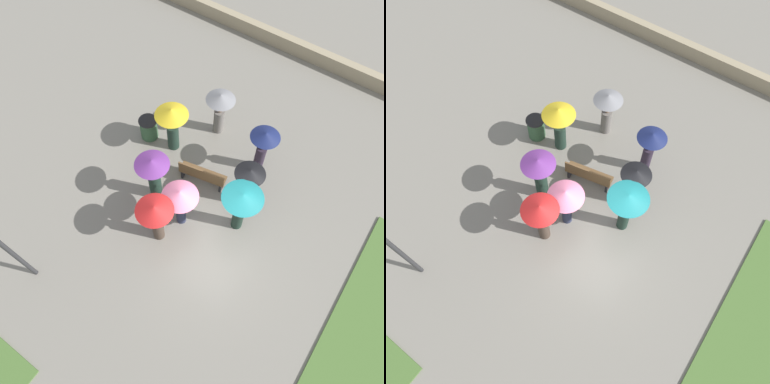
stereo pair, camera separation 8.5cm
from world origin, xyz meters
The scene contains 12 objects.
ground_plane centered at (0.00, 0.00, 0.00)m, with size 90.00×90.00×0.00m, color gray.
parapet_wall centered at (0.00, -8.59, 0.29)m, with size 45.00×0.35×0.58m.
park_bench centered at (1.31, -1.31, 0.46)m, with size 1.59×0.71×0.90m.
trash_bin centered at (3.90, -1.85, 0.42)m, with size 0.64×0.64×0.83m.
crowd_person_purple centered at (2.27, -0.11, 1.28)m, with size 1.04×1.04×1.94m.
crowd_person_yellow centered at (2.95, -1.98, 1.32)m, with size 1.09×1.09×1.88m.
crowd_person_teal centered at (-0.42, -0.65, 1.43)m, with size 1.18×1.18×1.96m.
crowd_person_black centered at (-0.18, -1.46, 1.26)m, with size 0.90×0.90×1.89m.
crowd_person_grey centered at (2.06, -3.46, 1.20)m, with size 0.98×0.98×1.76m.
crowd_person_red centered at (1.34, 0.98, 1.37)m, with size 1.07×1.07×1.91m.
crowd_person_pink centered at (1.08, 0.18, 1.41)m, with size 1.07×1.07×1.81m.
crowd_person_navy centered at (0.10, -2.85, 1.25)m, with size 0.93×0.93×1.87m.
Camera 1 is at (-1.97, 4.02, 10.68)m, focal length 35.00 mm.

